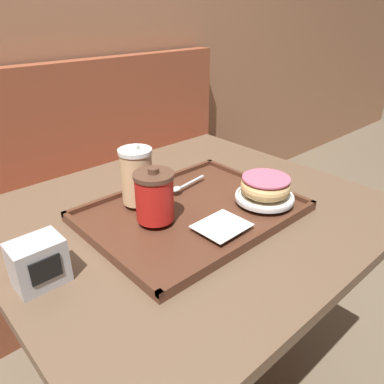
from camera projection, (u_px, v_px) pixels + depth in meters
The scene contains 11 objects.
wall_behind at pixel (2, 10), 1.47m from camera, with size 8.00×0.05×2.40m.
booth_bench at pixel (90, 214), 1.80m from camera, with size 1.80×0.44×1.00m.
cafe_table at pixel (189, 266), 1.03m from camera, with size 0.93×0.82×0.76m.
serving_tray at pixel (192, 213), 0.92m from camera, with size 0.50×0.38×0.02m.
napkin_paper at pixel (222, 226), 0.83m from camera, with size 0.12×0.10×0.00m.
coffee_cup_front at pixel (154, 196), 0.84m from camera, with size 0.09×0.09×0.13m.
coffee_cup_rear at pixel (137, 176), 0.91m from camera, with size 0.08×0.08×0.15m.
plate_with_chocolate_donut at pixel (264, 197), 0.95m from camera, with size 0.15×0.15×0.01m.
donut_chocolate_glazed at pixel (266, 186), 0.93m from camera, with size 0.13×0.13×0.05m.
spoon at pixel (181, 187), 1.00m from camera, with size 0.14×0.04×0.01m.
napkin_dispenser at pixel (38, 263), 0.68m from camera, with size 0.09×0.07×0.09m.
Camera 1 is at (-0.55, -0.62, 1.22)m, focal length 35.00 mm.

